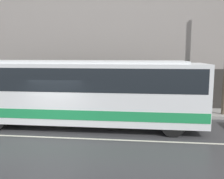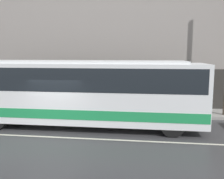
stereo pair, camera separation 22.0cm
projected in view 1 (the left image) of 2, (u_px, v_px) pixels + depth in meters
ground_plane at (52, 137)px, 11.05m from camera, size 60.00×60.00×0.00m
sidewalk at (80, 110)px, 16.10m from camera, size 60.00×2.29×0.16m
building_facade at (83, 30)px, 16.64m from camera, size 60.00×0.35×10.85m
lane_stripe at (52, 137)px, 11.05m from camera, size 54.00×0.14×0.01m
transit_bus at (78, 90)px, 12.51m from camera, size 12.43×2.56×3.34m
pedestrian_waiting at (110, 100)px, 15.50m from camera, size 0.36×0.36×1.51m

